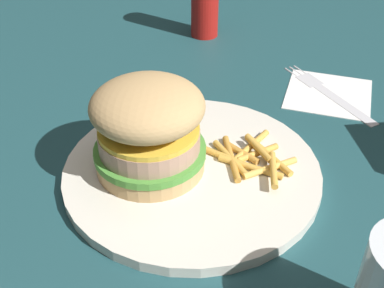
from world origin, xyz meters
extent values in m
plane|color=#1E474C|center=(0.00, 0.00, 0.00)|extent=(1.60, 1.60, 0.00)
cylinder|color=silver|center=(0.02, 0.02, 0.01)|extent=(0.27, 0.27, 0.01)
cylinder|color=tan|center=(0.02, -0.02, 0.02)|extent=(0.11, 0.11, 0.02)
cylinder|color=#4C9338|center=(0.02, -0.02, 0.03)|extent=(0.12, 0.12, 0.01)
cylinder|color=tan|center=(0.02, -0.02, 0.05)|extent=(0.10, 0.10, 0.02)
cylinder|color=yellow|center=(0.02, -0.02, 0.06)|extent=(0.10, 0.10, 0.01)
ellipsoid|color=tan|center=(0.02, -0.02, 0.09)|extent=(0.11, 0.11, 0.05)
cylinder|color=gold|center=(-0.02, 0.08, 0.02)|extent=(0.06, 0.04, 0.01)
cylinder|color=gold|center=(0.01, 0.09, 0.02)|extent=(0.03, 0.07, 0.01)
cylinder|color=gold|center=(-0.01, 0.09, 0.02)|extent=(0.04, 0.05, 0.01)
cylinder|color=gold|center=(-0.01, 0.08, 0.02)|extent=(0.03, 0.04, 0.01)
cylinder|color=gold|center=(0.00, 0.06, 0.02)|extent=(0.04, 0.07, 0.01)
cylinder|color=gold|center=(0.00, 0.07, 0.02)|extent=(0.07, 0.03, 0.01)
cylinder|color=gold|center=(0.00, 0.06, 0.02)|extent=(0.06, 0.04, 0.01)
cylinder|color=gold|center=(0.02, 0.11, 0.02)|extent=(0.05, 0.01, 0.01)
cylinder|color=gold|center=(-0.01, 0.10, 0.02)|extent=(0.07, 0.05, 0.01)
cylinder|color=gold|center=(-0.01, 0.09, 0.02)|extent=(0.04, 0.03, 0.01)
cylinder|color=#E5B251|center=(0.01, 0.11, 0.02)|extent=(0.04, 0.06, 0.01)
cube|color=white|center=(-0.18, 0.18, 0.00)|extent=(0.13, 0.13, 0.00)
cube|color=silver|center=(-0.15, 0.20, 0.00)|extent=(0.10, 0.08, 0.00)
cube|color=silver|center=(-0.21, 0.16, 0.00)|extent=(0.04, 0.04, 0.00)
cylinder|color=silver|center=(-0.24, 0.15, 0.00)|extent=(0.02, 0.02, 0.00)
cylinder|color=silver|center=(-0.24, 0.14, 0.00)|extent=(0.02, 0.02, 0.00)
cylinder|color=silver|center=(-0.23, 0.13, 0.00)|extent=(0.02, 0.02, 0.00)
camera|label=1|loc=(0.42, 0.08, 0.34)|focal=46.43mm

